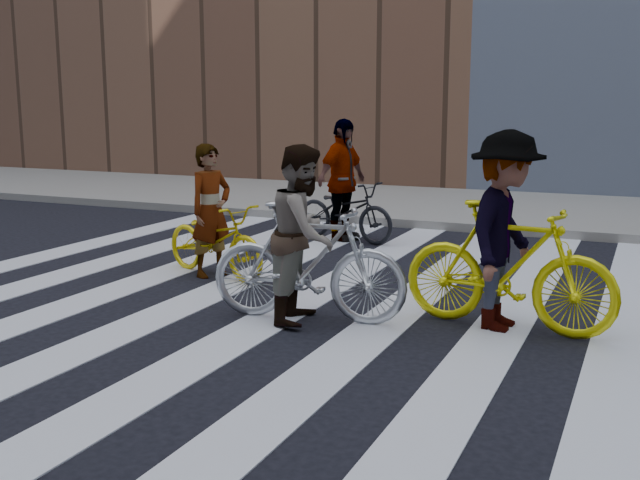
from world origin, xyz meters
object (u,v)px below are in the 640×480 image
Objects in this scene: bike_silver_mid at (308,262)px; rider_left at (211,211)px; bike_yellow_right at (508,267)px; bike_dark_rear at (345,211)px; rider_mid at (303,234)px; bike_yellow_left at (215,240)px; rider_right at (505,231)px; rider_rear at (342,180)px.

rider_left is (-1.95, 1.30, 0.23)m from bike_silver_mid.
bike_yellow_right is 4.90m from bike_dark_rear.
bike_dark_rear is at bearing 8.48° from bike_silver_mid.
rider_mid reaches higher than bike_dark_rear.
bike_yellow_left is 0.37m from rider_left.
bike_dark_rear is 4.44m from rider_mid.
bike_silver_mid is 1.04× the size of rider_right.
bike_silver_mid is (1.90, -1.30, 0.14)m from bike_yellow_left.
rider_mid is at bearing -148.97° from bike_dark_rear.
rider_left is at bearing 46.61° from rider_mid.
rider_right is (-0.05, 0.00, 0.34)m from bike_yellow_right.
rider_rear is at bearing 104.16° from bike_dark_rear.
bike_silver_mid is at bearing -147.74° from rider_rear.
bike_silver_mid reaches higher than bike_dark_rear.
bike_dark_rear is at bearing 7.83° from bike_yellow_left.
bike_silver_mid is 2.35m from rider_left.
rider_left is (-0.62, -2.93, 0.36)m from bike_dark_rear.
bike_yellow_left is 2.99m from bike_dark_rear.
rider_left is at bearing -177.69° from bike_dark_rear.
rider_left reaches higher than bike_yellow_left.
rider_mid is (1.28, -4.23, 0.41)m from bike_dark_rear.
rider_right is (1.87, 0.53, 0.08)m from rider_mid.
bike_silver_mid is at bearing 112.04° from rider_right.
rider_left is 0.94× the size of rider_mid.
bike_dark_rear is (-1.33, 4.23, -0.13)m from bike_silver_mid.
bike_yellow_right is at bearing -82.69° from rider_left.
rider_left reaches higher than bike_silver_mid.
bike_silver_mid is 1.95m from bike_yellow_right.
rider_left is at bearing 84.34° from rider_right.
rider_left reaches higher than bike_yellow_right.
bike_silver_mid is at bearing -99.01° from rider_mid.
bike_yellow_left is 2.30m from rider_mid.
rider_left is at bearing -176.75° from rider_rear.
rider_right is (3.77, -0.77, 0.13)m from rider_left.
bike_yellow_right reaches higher than bike_yellow_left.
rider_rear reaches higher than bike_silver_mid.
bike_yellow_left is at bearing 45.89° from rider_mid.
rider_rear is (-0.05, 0.00, 0.49)m from bike_dark_rear.
bike_yellow_right is 1.17× the size of rider_mid.
rider_right reaches higher than bike_dark_rear.
rider_rear reaches higher than bike_dark_rear.
rider_mid is at bearing -148.35° from rider_rear.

